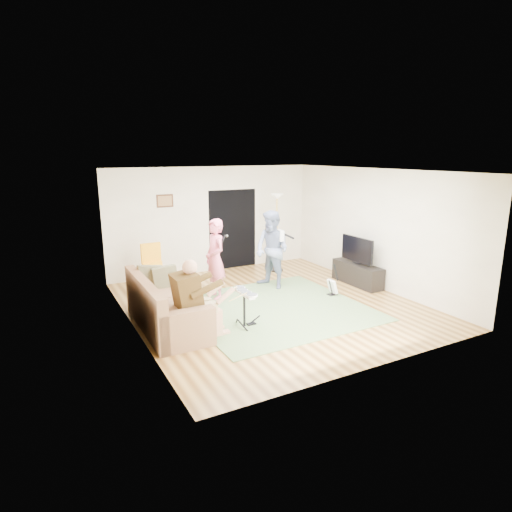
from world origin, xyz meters
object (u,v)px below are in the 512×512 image
Objects in this scene: drum_kit at (244,311)px; tv_cabinet at (357,274)px; singer at (215,259)px; torchiere_lamp at (277,219)px; guitar_spare at (333,286)px; guitarist at (272,250)px; television at (357,249)px; sofa at (162,311)px; dining_chair at (154,275)px.

drum_kit is 0.49× the size of tv_cabinet.
torchiere_lamp is (2.26, 1.27, 0.53)m from singer.
guitar_spare is at bearing -159.58° from tv_cabinet.
torchiere_lamp is 1.44× the size of tv_cabinet.
drum_kit is at bearing -165.45° from guitar_spare.
torchiere_lamp is at bearing 117.84° from singer.
guitar_spare is at bearing 20.23° from guitarist.
drum_kit is 0.34× the size of torchiere_lamp.
singer is 0.96× the size of guitarist.
television reaches higher than drum_kit.
guitarist is 1.78× the size of television.
dining_chair is at bearing 78.37° from sofa.
singer is (0.17, 1.70, 0.55)m from drum_kit.
singer is 1.43m from guitarist.
tv_cabinet is (1.07, -1.94, -1.13)m from torchiere_lamp.
guitar_spare is at bearing -34.37° from dining_chair.
drum_kit is 1.79m from singer.
television is at bearing 76.94° from singer.
drum_kit is at bearing -7.10° from singer.
drum_kit is at bearing -163.69° from tv_cabinet.
sofa is 4.52m from torchiere_lamp.
guitarist is 1.55m from torchiere_lamp.
sofa is at bearing -175.50° from television.
singer is 2.62m from guitar_spare.
guitar_spare is 0.66× the size of dining_chair.
singer is at bearing 168.58° from tv_cabinet.
guitarist is 2.69m from dining_chair.
torchiere_lamp is at bearing 31.85° from sofa.
television is at bearing 4.50° from sofa.
sofa is 3.77m from guitar_spare.
guitarist is at bearing 158.90° from tv_cabinet.
singer reaches higher than drum_kit.
torchiere_lamp is at bearing 127.35° from guitarist.
tv_cabinet is (4.80, 0.37, -0.06)m from sofa.
drum_kit is 3.65m from tv_cabinet.
television is (1.86, -0.74, -0.04)m from guitarist.
torchiere_lamp reaches higher than sofa.
singer is 3.35m from television.
guitarist is 2.14m from tv_cabinet.
guitar_spare is 3.94m from dining_chair.
guitarist is 1.58m from guitar_spare.
singer is 3.45m from tv_cabinet.
guitar_spare is 0.51× the size of tv_cabinet.
television reaches higher than guitar_spare.
guitar_spare is 1.23m from television.
torchiere_lamp reaches higher than television.
singer reaches higher than guitar_spare.
drum_kit is 0.64× the size of dining_chair.
television is at bearing -62.25° from torchiere_lamp.
singer is at bearing 168.41° from television.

